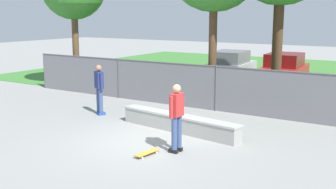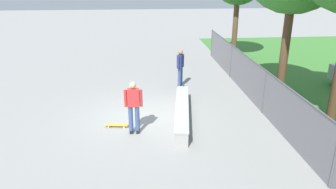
% 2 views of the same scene
% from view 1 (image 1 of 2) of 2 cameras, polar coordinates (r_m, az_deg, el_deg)
% --- Properties ---
extents(ground_plane, '(80.00, 80.00, 0.00)m').
position_cam_1_polar(ground_plane, '(12.12, -3.02, -6.38)').
color(ground_plane, gray).
extents(grass_strip, '(30.59, 20.00, 0.02)m').
position_cam_1_polar(grass_strip, '(25.47, 16.61, 2.36)').
color(grass_strip, '#3D7A33').
rests_on(grass_strip, ground).
extents(concrete_ledge, '(4.33, 1.07, 0.53)m').
position_cam_1_polar(concrete_ledge, '(13.03, 1.44, -3.89)').
color(concrete_ledge, '#999993').
rests_on(concrete_ledge, ground).
extents(skateboarder, '(0.28, 0.60, 1.82)m').
position_cam_1_polar(skateboarder, '(10.92, 1.18, -2.81)').
color(skateboarder, black).
rests_on(skateboarder, ground).
extents(skateboard, '(0.30, 0.82, 0.09)m').
position_cam_1_polar(skateboard, '(10.93, -2.86, -7.91)').
color(skateboard, gold).
rests_on(skateboard, ground).
extents(chainlink_fence, '(18.66, 0.07, 1.71)m').
position_cam_1_polar(chainlink_fence, '(15.76, 6.56, 1.12)').
color(chainlink_fence, '#4C4C51').
rests_on(chainlink_fence, ground).
extents(car_silver, '(2.22, 4.31, 1.66)m').
position_cam_1_polar(car_silver, '(22.68, 8.33, 3.81)').
color(car_silver, '#B7BABF').
rests_on(car_silver, ground).
extents(car_red, '(2.22, 4.31, 1.66)m').
position_cam_1_polar(car_red, '(21.84, 15.47, 3.26)').
color(car_red, '#B21E1E').
rests_on(car_red, ground).
extents(bystander, '(0.54, 0.40, 1.82)m').
position_cam_1_polar(bystander, '(15.22, -9.35, 0.97)').
color(bystander, '#2647A5').
rests_on(bystander, ground).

